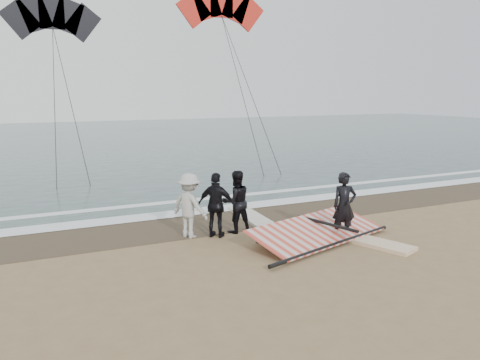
{
  "coord_description": "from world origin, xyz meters",
  "views": [
    {
      "loc": [
        -6.37,
        -9.01,
        4.1
      ],
      "look_at": [
        -0.79,
        3.0,
        1.6
      ],
      "focal_mm": 35.0,
      "sensor_mm": 36.0,
      "label": 1
    }
  ],
  "objects_px": {
    "board_white": "(367,241)",
    "sail_rig": "(313,232)",
    "board_cream": "(250,216)",
    "man_main": "(344,206)"
  },
  "relations": [
    {
      "from": "man_main",
      "to": "sail_rig",
      "type": "height_order",
      "value": "man_main"
    },
    {
      "from": "man_main",
      "to": "board_cream",
      "type": "distance_m",
      "value": 3.5
    },
    {
      "from": "board_white",
      "to": "board_cream",
      "type": "xyz_separation_m",
      "value": [
        -1.78,
        3.7,
        0.0
      ]
    },
    {
      "from": "man_main",
      "to": "board_white",
      "type": "height_order",
      "value": "man_main"
    },
    {
      "from": "board_white",
      "to": "sail_rig",
      "type": "distance_m",
      "value": 1.5
    },
    {
      "from": "man_main",
      "to": "board_white",
      "type": "bearing_deg",
      "value": -47.85
    },
    {
      "from": "board_white",
      "to": "sail_rig",
      "type": "bearing_deg",
      "value": 122.5
    },
    {
      "from": "sail_rig",
      "to": "board_white",
      "type": "bearing_deg",
      "value": -37.25
    },
    {
      "from": "board_white",
      "to": "board_cream",
      "type": "height_order",
      "value": "board_cream"
    },
    {
      "from": "board_white",
      "to": "sail_rig",
      "type": "relative_size",
      "value": 0.55
    }
  ]
}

